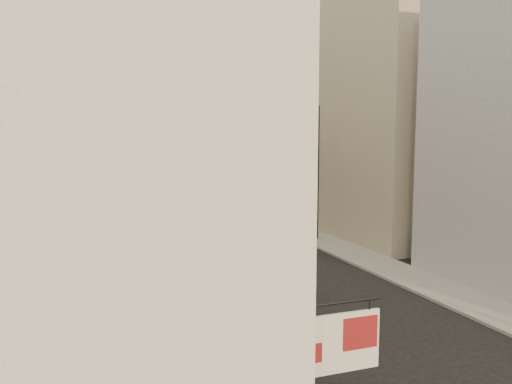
% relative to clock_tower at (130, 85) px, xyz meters
% --- Properties ---
extents(sidewalk_left, '(3.00, 140.00, 0.15)m').
position_rel_clock_tower_xyz_m(sidewalk_left, '(-5.50, -37.00, -17.56)').
color(sidewalk_left, gray).
rests_on(sidewalk_left, ground).
extents(sidewalk_right, '(3.00, 140.00, 0.15)m').
position_rel_clock_tower_xyz_m(sidewalk_right, '(7.50, -37.00, -17.56)').
color(sidewalk_right, gray).
rests_on(sidewalk_right, ground).
extents(near_building_left, '(8.30, 23.04, 12.30)m').
position_rel_clock_tower_xyz_m(near_building_left, '(-9.99, -83.00, -11.61)').
color(near_building_left, brown).
rests_on(near_building_left, ground).
extents(left_bldg_beige, '(8.00, 12.00, 16.00)m').
position_rel_clock_tower_xyz_m(left_bldg_beige, '(-11.00, -66.00, -9.63)').
color(left_bldg_beige, tan).
rests_on(left_bldg_beige, ground).
extents(left_bldg_grey, '(8.00, 16.00, 20.00)m').
position_rel_clock_tower_xyz_m(left_bldg_grey, '(-11.00, -50.00, -7.63)').
color(left_bldg_grey, gray).
rests_on(left_bldg_grey, ground).
extents(left_bldg_tan, '(8.00, 18.00, 17.00)m').
position_rel_clock_tower_xyz_m(left_bldg_tan, '(-11.00, -32.00, -9.13)').
color(left_bldg_tan, '#8F755B').
rests_on(left_bldg_tan, ground).
extents(left_bldg_wingrid, '(8.00, 20.00, 24.00)m').
position_rel_clock_tower_xyz_m(left_bldg_wingrid, '(-11.00, -12.00, -5.63)').
color(left_bldg_wingrid, gray).
rests_on(left_bldg_wingrid, ground).
extents(right_bldg_beige, '(8.00, 16.00, 20.00)m').
position_rel_clock_tower_xyz_m(right_bldg_beige, '(13.00, -62.00, -7.63)').
color(right_bldg_beige, tan).
rests_on(right_bldg_beige, ground).
extents(right_bldg_wingrid, '(8.00, 20.00, 26.00)m').
position_rel_clock_tower_xyz_m(right_bldg_wingrid, '(13.00, -42.00, -4.63)').
color(right_bldg_wingrid, gray).
rests_on(right_bldg_wingrid, ground).
extents(highrise, '(21.00, 23.00, 51.20)m').
position_rel_clock_tower_xyz_m(highrise, '(19.00, -14.00, 8.02)').
color(highrise, gray).
rests_on(highrise, ground).
extents(clock_tower, '(14.00, 14.00, 44.90)m').
position_rel_clock_tower_xyz_m(clock_tower, '(0.00, 0.00, 0.00)').
color(clock_tower, '#8F755B').
rests_on(clock_tower, ground).
extents(white_tower, '(8.00, 8.00, 41.50)m').
position_rel_clock_tower_xyz_m(white_tower, '(11.00, -14.00, 0.97)').
color(white_tower, silver).
rests_on(white_tower, ground).
extents(streetlamp_mid, '(2.69, 0.52, 10.27)m').
position_rel_clock_tower_xyz_m(streetlamp_mid, '(7.06, -62.72, -11.76)').
color(streetlamp_mid, black).
rests_on(streetlamp_mid, ground).
extents(streetlamp_far, '(2.22, 0.61, 8.54)m').
position_rel_clock_tower_xyz_m(streetlamp_far, '(8.09, -39.28, -12.76)').
color(streetlamp_far, black).
rests_on(streetlamp_far, ground).
extents(traffic_light_left, '(0.60, 0.54, 5.00)m').
position_rel_clock_tower_xyz_m(traffic_light_left, '(-6.07, -48.29, -14.04)').
color(traffic_light_left, black).
rests_on(traffic_light_left, ground).
extents(traffic_light_right, '(0.90, 0.90, 5.00)m').
position_rel_clock_tower_xyz_m(traffic_light_right, '(7.45, -51.63, -13.68)').
color(traffic_light_right, black).
rests_on(traffic_light_right, ground).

